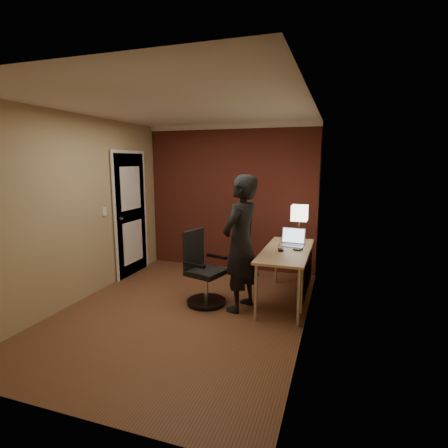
# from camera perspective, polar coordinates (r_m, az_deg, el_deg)

# --- Properties ---
(room) EXTENTS (4.00, 4.00, 4.00)m
(room) POSITION_cam_1_polar(r_m,az_deg,el_deg) (5.79, -2.75, 5.09)
(room) COLOR brown
(room) RESTS_ON ground
(desk) EXTENTS (0.60, 1.50, 0.73)m
(desk) POSITION_cam_1_polar(r_m,az_deg,el_deg) (4.73, 11.02, -5.68)
(desk) COLOR #DABA7E
(desk) RESTS_ON ground
(desk_lamp) EXTENTS (0.22, 0.22, 0.54)m
(desk_lamp) POSITION_cam_1_polar(r_m,az_deg,el_deg) (5.11, 12.23, 1.70)
(desk_lamp) COLOR silver
(desk_lamp) RESTS_ON desk
(laptop) EXTENTS (0.35, 0.28, 0.23)m
(laptop) POSITION_cam_1_polar(r_m,az_deg,el_deg) (4.97, 11.11, -2.65)
(laptop) COLOR silver
(laptop) RESTS_ON desk
(mouse) EXTENTS (0.09, 0.11, 0.03)m
(mouse) POSITION_cam_1_polar(r_m,az_deg,el_deg) (4.61, 9.23, -4.21)
(mouse) COLOR black
(mouse) RESTS_ON desk
(wallet) EXTENTS (0.12, 0.14, 0.02)m
(wallet) POSITION_cam_1_polar(r_m,az_deg,el_deg) (4.70, 12.00, -4.07)
(wallet) COLOR black
(wallet) RESTS_ON desk
(office_chair) EXTENTS (0.54, 0.60, 0.96)m
(office_chair) POSITION_cam_1_polar(r_m,az_deg,el_deg) (4.69, -3.54, -7.89)
(office_chair) COLOR black
(office_chair) RESTS_ON ground
(person) EXTENTS (0.57, 0.72, 1.73)m
(person) POSITION_cam_1_polar(r_m,az_deg,el_deg) (4.39, 2.75, -3.22)
(person) COLOR black
(person) RESTS_ON ground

